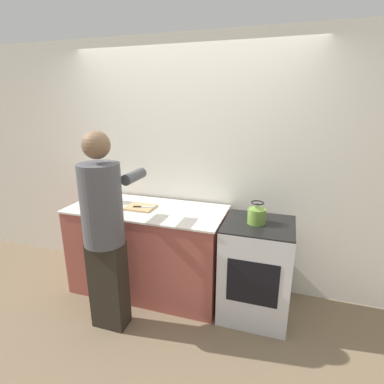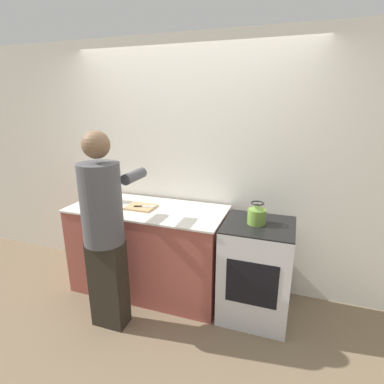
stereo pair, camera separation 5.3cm
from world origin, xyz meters
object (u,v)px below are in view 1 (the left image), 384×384
(kettle, at_px, (257,214))
(canister_jar, at_px, (111,195))
(oven, at_px, (256,270))
(knife, at_px, (143,207))
(bowl_prep, at_px, (105,206))
(cutting_board, at_px, (140,207))
(person, at_px, (104,227))

(kettle, bearing_deg, canister_jar, 175.60)
(oven, bearing_deg, kettle, -179.83)
(oven, bearing_deg, knife, 178.52)
(oven, bearing_deg, bowl_prep, -176.77)
(cutting_board, xyz_separation_m, canister_jar, (-0.38, 0.08, 0.07))
(person, xyz_separation_m, canister_jar, (-0.35, 0.67, 0.05))
(cutting_board, height_order, bowl_prep, bowl_prep)
(oven, relative_size, knife, 4.29)
(canister_jar, bearing_deg, knife, -12.01)
(knife, distance_m, bowl_prep, 0.38)
(canister_jar, bearing_deg, oven, -4.32)
(kettle, xyz_separation_m, bowl_prep, (-1.49, -0.09, -0.05))
(cutting_board, distance_m, kettle, 1.16)
(canister_jar, bearing_deg, person, -62.18)
(bowl_prep, distance_m, canister_jar, 0.22)
(oven, relative_size, bowl_prep, 7.46)
(cutting_board, bearing_deg, bowl_prep, -159.89)
(oven, distance_m, bowl_prep, 1.60)
(knife, height_order, bowl_prep, bowl_prep)
(person, bearing_deg, cutting_board, 86.99)
(knife, distance_m, kettle, 1.13)
(kettle, distance_m, bowl_prep, 1.49)
(oven, relative_size, canister_jar, 6.26)
(oven, bearing_deg, person, -155.71)
(person, height_order, bowl_prep, person)
(bowl_prep, bearing_deg, knife, 17.53)
(knife, xyz_separation_m, kettle, (1.13, -0.03, 0.06))
(cutting_board, height_order, kettle, kettle)
(person, xyz_separation_m, bowl_prep, (-0.30, 0.46, 0.00))
(person, bearing_deg, canister_jar, 117.82)
(cutting_board, bearing_deg, kettle, -1.75)
(oven, distance_m, canister_jar, 1.66)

